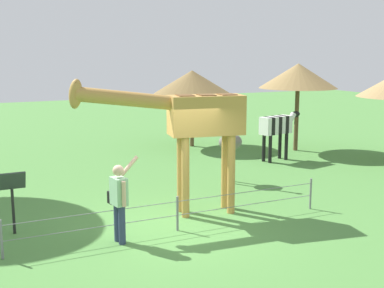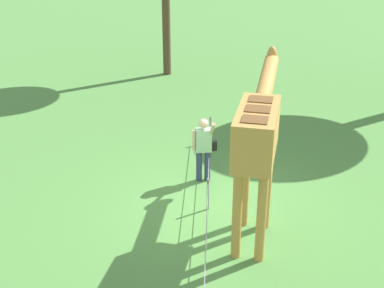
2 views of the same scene
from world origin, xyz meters
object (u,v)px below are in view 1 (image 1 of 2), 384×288
Objects in this scene: zebra at (277,127)px; info_sign at (12,190)px; shade_hut_far at (298,76)px; shade_hut_near at (192,82)px; giraffe at (192,121)px; ostrich at (230,142)px; visitor at (119,199)px.

zebra reaches higher than info_sign.
shade_hut_far reaches higher than info_sign.
info_sign is at bearing 44.01° from shade_hut_near.
giraffe reaches higher than zebra.
ostrich is at bearing 33.62° from shade_hut_far.
ostrich is at bearing 32.86° from zebra.
info_sign is (6.15, 1.75, -0.23)m from ostrich.
ostrich is at bearing -164.13° from info_sign.
giraffe is 8.55m from shade_hut_near.
giraffe is 3.24m from ostrich.
shade_hut_far reaches higher than shade_hut_near.
giraffe is 2.99× the size of info_sign.
giraffe is 1.30× the size of shade_hut_near.
info_sign is at bearing 21.87° from zebra.
zebra is at bearing -145.04° from visitor.
giraffe reaches higher than visitor.
zebra is 2.67m from shade_hut_far.
shade_hut_near is at bearing -135.99° from info_sign.
shade_hut_far reaches higher than zebra.
shade_hut_near is 2.30× the size of info_sign.
giraffe reaches higher than info_sign.
shade_hut_far reaches higher than visitor.
shade_hut_near is (-1.44, -5.58, 1.38)m from ostrich.
zebra is at bearing -158.13° from info_sign.
shade_hut_near reaches higher than visitor.
giraffe is 6.64m from zebra.
giraffe is at bearing 43.59° from ostrich.
info_sign is (10.81, 4.85, -1.88)m from shade_hut_far.
zebra is 4.21m from shade_hut_near.
ostrich reaches higher than info_sign.
zebra is at bearing -147.14° from ostrich.
visitor is (2.07, 1.04, -1.28)m from giraffe.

